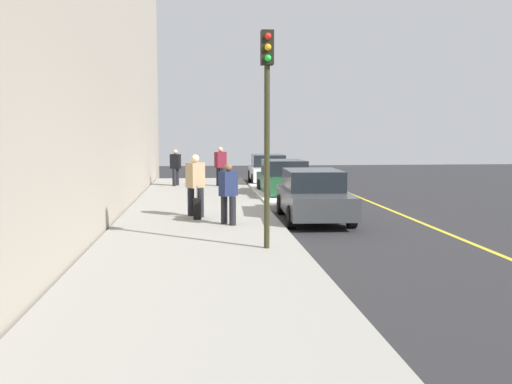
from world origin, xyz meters
name	(u,v)px	position (x,y,z in m)	size (l,w,h in m)	color
ground_plane	(307,219)	(0.00, 0.00, 0.00)	(56.00, 56.00, 0.00)	#28282B
sidewalk	(198,218)	(0.00, -3.30, 0.07)	(28.00, 4.60, 0.15)	gray
lane_stripe_centre	(408,217)	(0.00, 3.20, 0.00)	(28.00, 0.14, 0.01)	gold
snow_bank_curb	(264,195)	(-5.63, -0.70, 0.11)	(8.12, 0.56, 0.22)	white
parked_car_white	(268,169)	(-11.72, 0.20, 0.76)	(4.63, 2.00, 1.51)	black
parked_car_green	(285,179)	(-5.80, 0.17, 0.76)	(4.22, 1.98, 1.51)	black
parked_car_charcoal	(313,195)	(0.31, 0.14, 0.76)	(4.45, 2.02, 1.51)	black
pedestrian_black_coat	(176,166)	(-9.70, -4.41, 1.05)	(0.54, 0.52, 1.70)	black
pedestrian_tan_coat	(195,184)	(0.21, -3.37, 1.13)	(0.57, 0.57, 1.84)	black
pedestrian_navy_coat	(228,192)	(1.74, -2.47, 1.03)	(0.49, 0.53, 1.66)	black
pedestrian_burgundy_coat	(221,165)	(-9.32, -2.32, 1.12)	(0.55, 0.58, 1.82)	black
traffic_light_pole	(267,104)	(4.94, -1.80, 3.23)	(0.35, 0.26, 4.58)	#2D2D19
rolling_suitcase	(197,208)	(0.68, -3.32, 0.45)	(0.34, 0.22, 0.96)	black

